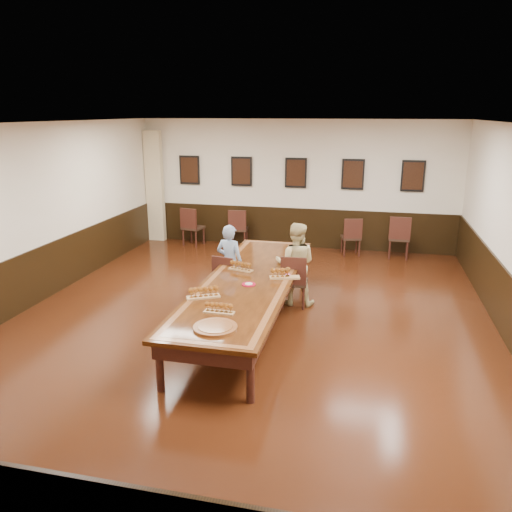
% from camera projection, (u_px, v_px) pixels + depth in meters
% --- Properties ---
extents(floor, '(8.00, 10.00, 0.02)m').
position_uv_depth(floor, '(249.00, 322.00, 8.32)').
color(floor, black).
rests_on(floor, ground).
extents(ceiling, '(8.00, 10.00, 0.02)m').
position_uv_depth(ceiling, '(249.00, 123.00, 7.42)').
color(ceiling, white).
rests_on(ceiling, floor).
extents(wall_back, '(8.00, 0.02, 3.20)m').
position_uv_depth(wall_back, '(296.00, 184.00, 12.56)').
color(wall_back, beige).
rests_on(wall_back, floor).
extents(wall_front, '(8.00, 0.02, 3.20)m').
position_uv_depth(wall_front, '(63.00, 401.00, 3.18)').
color(wall_front, beige).
rests_on(wall_front, floor).
extents(wall_left, '(0.02, 10.00, 3.20)m').
position_uv_depth(wall_left, '(27.00, 217.00, 8.73)').
color(wall_left, beige).
rests_on(wall_left, floor).
extents(chair_man, '(0.50, 0.53, 0.89)m').
position_uv_depth(chair_man, '(228.00, 278.00, 9.13)').
color(chair_man, black).
rests_on(chair_man, floor).
extents(chair_woman, '(0.47, 0.51, 0.96)m').
position_uv_depth(chair_woman, '(294.00, 280.00, 8.88)').
color(chair_woman, black).
rests_on(chair_woman, floor).
extents(spare_chair_a, '(0.57, 0.60, 1.01)m').
position_uv_depth(spare_chair_a, '(193.00, 226.00, 12.94)').
color(spare_chair_a, black).
rests_on(spare_chair_a, floor).
extents(spare_chair_b, '(0.51, 0.54, 0.98)m').
position_uv_depth(spare_chair_b, '(238.00, 228.00, 12.86)').
color(spare_chair_b, black).
rests_on(spare_chair_b, floor).
extents(spare_chair_c, '(0.54, 0.57, 0.93)m').
position_uv_depth(spare_chair_c, '(351.00, 236.00, 12.07)').
color(spare_chair_c, black).
rests_on(spare_chair_c, floor).
extents(spare_chair_d, '(0.50, 0.54, 1.03)m').
position_uv_depth(spare_chair_d, '(399.00, 237.00, 11.81)').
color(spare_chair_d, black).
rests_on(spare_chair_d, floor).
extents(person_man, '(0.57, 0.44, 1.42)m').
position_uv_depth(person_man, '(230.00, 262.00, 9.14)').
color(person_man, '#4370A9').
rests_on(person_man, floor).
extents(person_woman, '(0.77, 0.61, 1.50)m').
position_uv_depth(person_woman, '(295.00, 264.00, 8.90)').
color(person_woman, '#D0BD82').
rests_on(person_woman, floor).
extents(pink_phone, '(0.13, 0.16, 0.01)m').
position_uv_depth(pink_phone, '(289.00, 275.00, 8.27)').
color(pink_phone, '#D54799').
rests_on(pink_phone, conference_table).
extents(curtain, '(0.45, 0.18, 2.90)m').
position_uv_depth(curtain, '(155.00, 187.00, 13.23)').
color(curtain, '#CDBB8D').
rests_on(curtain, floor).
extents(wainscoting, '(8.00, 10.00, 1.00)m').
position_uv_depth(wainscoting, '(249.00, 294.00, 8.18)').
color(wainscoting, black).
rests_on(wainscoting, floor).
extents(conference_table, '(1.40, 5.00, 0.76)m').
position_uv_depth(conference_table, '(249.00, 287.00, 8.15)').
color(conference_table, black).
rests_on(conference_table, floor).
extents(posters, '(6.14, 0.04, 0.74)m').
position_uv_depth(posters, '(296.00, 173.00, 12.41)').
color(posters, black).
rests_on(posters, wall_back).
extents(flight_a, '(0.45, 0.25, 0.16)m').
position_uv_depth(flight_a, '(241.00, 266.00, 8.52)').
color(flight_a, '#A47644').
rests_on(flight_a, conference_table).
extents(flight_b, '(0.51, 0.28, 0.18)m').
position_uv_depth(flight_b, '(283.00, 273.00, 8.12)').
color(flight_b, '#A47644').
rests_on(flight_b, conference_table).
extents(flight_c, '(0.50, 0.36, 0.18)m').
position_uv_depth(flight_c, '(203.00, 293.00, 7.26)').
color(flight_c, '#A47644').
rests_on(flight_c, conference_table).
extents(flight_d, '(0.42, 0.14, 0.16)m').
position_uv_depth(flight_d, '(219.00, 308.00, 6.72)').
color(flight_d, '#A47644').
rests_on(flight_d, conference_table).
extents(red_plate_grp, '(0.22, 0.22, 0.03)m').
position_uv_depth(red_plate_grp, '(249.00, 284.00, 7.82)').
color(red_plate_grp, '#AB0B26').
rests_on(red_plate_grp, conference_table).
extents(carved_platter, '(0.59, 0.59, 0.04)m').
position_uv_depth(carved_platter, '(215.00, 327.00, 6.25)').
color(carved_platter, '#5A2B12').
rests_on(carved_platter, conference_table).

